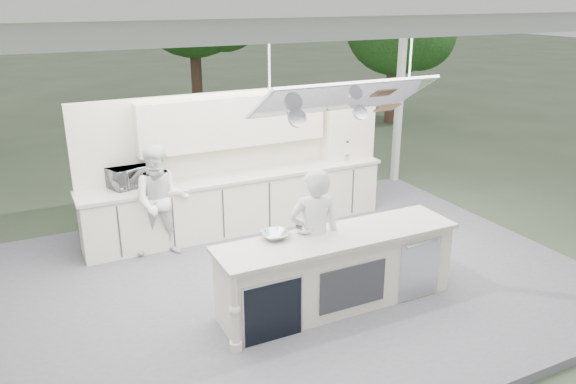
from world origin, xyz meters
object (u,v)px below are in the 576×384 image
back_counter (239,202)px  sous_chef (161,201)px  demo_island (336,271)px  head_chef (314,237)px

back_counter → sous_chef: bearing=-163.6°
demo_island → back_counter: size_ratio=0.61×
back_counter → sous_chef: size_ratio=3.00×
demo_island → sous_chef: (-1.55, 2.41, 0.37)m
head_chef → sous_chef: size_ratio=1.05×
sous_chef → head_chef: bearing=-45.0°
head_chef → demo_island: bearing=150.2°
demo_island → sous_chef: size_ratio=1.83×
demo_island → head_chef: size_ratio=1.75×
back_counter → head_chef: head_chef is taller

